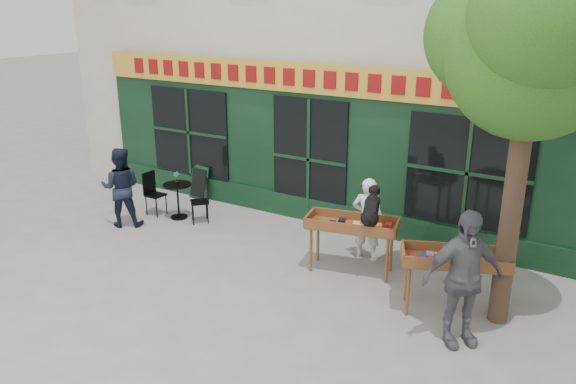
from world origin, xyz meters
name	(u,v)px	position (x,y,z in m)	size (l,w,h in m)	color
ground	(246,261)	(0.00, 0.00, 0.00)	(80.00, 80.00, 0.00)	slate
street_tree	(541,28)	(4.34, 0.36, 4.11)	(3.05, 2.90, 5.60)	#382619
book_cart_center	(352,227)	(1.79, 0.61, 0.82)	(1.60, 0.93, 0.99)	brown
dog	(371,205)	(2.14, 0.56, 1.29)	(0.34, 0.60, 0.60)	black
woman	(367,219)	(1.79, 1.26, 0.76)	(0.55, 0.36, 1.51)	white
book_cart_right	(455,262)	(3.64, 0.17, 0.82)	(1.62, 1.14, 0.99)	brown
man_right	(463,278)	(3.94, -0.58, 0.96)	(1.13, 0.47, 1.92)	#515156
bistro_table	(178,194)	(-2.46, 0.99, 0.54)	(0.60, 0.60, 0.76)	black
bistro_chair_left	(152,190)	(-3.10, 0.89, 0.56)	(0.37, 0.36, 0.95)	black
bistro_chair_right	(203,197)	(-1.85, 1.11, 0.56)	(0.51, 0.51, 0.95)	black
potted_plant	(177,178)	(-2.46, 0.99, 0.90)	(0.14, 0.10, 0.27)	gray
man_left	(121,187)	(-3.16, 0.09, 0.83)	(0.80, 0.63, 1.65)	black
chalkboard	(199,183)	(-2.89, 2.19, 0.40)	(0.58, 0.28, 0.79)	black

